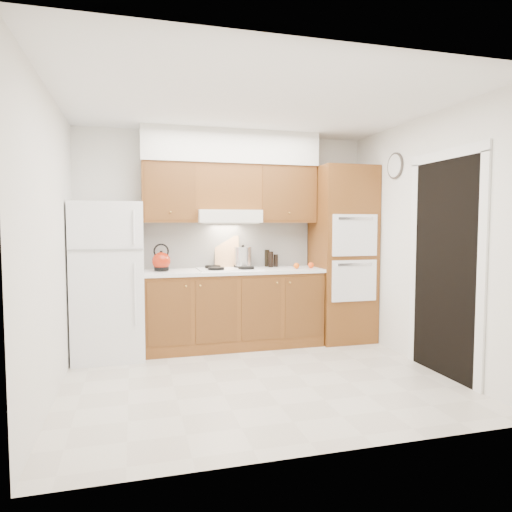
{
  "coord_description": "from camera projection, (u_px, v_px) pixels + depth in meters",
  "views": [
    {
      "loc": [
        -1.14,
        -4.13,
        1.48
      ],
      "look_at": [
        0.1,
        0.45,
        1.15
      ],
      "focal_mm": 32.0,
      "sensor_mm": 36.0,
      "label": 1
    }
  ],
  "objects": [
    {
      "name": "kettle",
      "position": [
        161.0,
        261.0,
        5.26
      ],
      "size": [
        0.26,
        0.26,
        0.21
      ],
      "primitive_type": "sphere",
      "rotation": [
        0.0,
        0.0,
        0.28
      ],
      "color": "maroon",
      "rests_on": "countertop"
    },
    {
      "name": "soffit",
      "position": [
        231.0,
        148.0,
        5.49
      ],
      "size": [
        2.13,
        0.36,
        0.4
      ],
      "primitive_type": "cube",
      "color": "silver",
      "rests_on": "wall_back"
    },
    {
      "name": "countertop",
      "position": [
        234.0,
        271.0,
        5.47
      ],
      "size": [
        2.13,
        0.62,
        0.04
      ],
      "primitive_type": "cube",
      "color": "white",
      "rests_on": "base_cabinets"
    },
    {
      "name": "base_cabinets",
      "position": [
        234.0,
        310.0,
        5.51
      ],
      "size": [
        2.11,
        0.6,
        0.9
      ],
      "primitive_type": "cube",
      "color": "brown",
      "rests_on": "floor"
    },
    {
      "name": "condiment_a",
      "position": [
        267.0,
        258.0,
        5.84
      ],
      "size": [
        0.06,
        0.06,
        0.22
      ],
      "primitive_type": "cylinder",
      "rotation": [
        0.0,
        0.0,
        0.04
      ],
      "color": "black",
      "rests_on": "countertop"
    },
    {
      "name": "condiment_b",
      "position": [
        271.0,
        259.0,
        5.74
      ],
      "size": [
        0.07,
        0.07,
        0.2
      ],
      "primitive_type": "cylinder",
      "rotation": [
        0.0,
        0.0,
        0.15
      ],
      "color": "black",
      "rests_on": "countertop"
    },
    {
      "name": "fridge",
      "position": [
        109.0,
        280.0,
        5.05
      ],
      "size": [
        0.75,
        0.72,
        1.72
      ],
      "primitive_type": "cube",
      "color": "white",
      "rests_on": "floor"
    },
    {
      "name": "upper_cab_left",
      "position": [
        169.0,
        193.0,
        5.35
      ],
      "size": [
        0.63,
        0.33,
        0.7
      ],
      "primitive_type": "cube",
      "color": "brown",
      "rests_on": "wall_back"
    },
    {
      "name": "orange_near",
      "position": [
        311.0,
        265.0,
        5.62
      ],
      "size": [
        0.09,
        0.09,
        0.07
      ],
      "primitive_type": "sphere",
      "rotation": [
        0.0,
        0.0,
        0.23
      ],
      "color": "#FF4E0D",
      "rests_on": "countertop"
    },
    {
      "name": "oven_cabinet",
      "position": [
        342.0,
        254.0,
        5.81
      ],
      "size": [
        0.7,
        0.65,
        2.2
      ],
      "primitive_type": "cube",
      "color": "brown",
      "rests_on": "floor"
    },
    {
      "name": "wall_clock",
      "position": [
        395.0,
        166.0,
        5.22
      ],
      "size": [
        0.02,
        0.3,
        0.3
      ],
      "primitive_type": "cylinder",
      "rotation": [
        0.0,
        1.57,
        0.0
      ],
      "color": "#3F3833",
      "rests_on": "wall_right"
    },
    {
      "name": "range_hood",
      "position": [
        228.0,
        216.0,
        5.49
      ],
      "size": [
        0.75,
        0.45,
        0.15
      ],
      "primitive_type": "cube",
      "color": "silver",
      "rests_on": "wall_back"
    },
    {
      "name": "floor",
      "position": [
        258.0,
        379.0,
        4.38
      ],
      "size": [
        3.6,
        3.6,
        0.0
      ],
      "primitive_type": "plane",
      "color": "beige",
      "rests_on": "ground"
    },
    {
      "name": "wall_back",
      "position": [
        226.0,
        239.0,
        5.73
      ],
      "size": [
        3.6,
        0.02,
        2.6
      ],
      "primitive_type": "cube",
      "color": "white",
      "rests_on": "floor"
    },
    {
      "name": "condiment_c",
      "position": [
        276.0,
        261.0,
        5.81
      ],
      "size": [
        0.06,
        0.06,
        0.16
      ],
      "primitive_type": "cylinder",
      "rotation": [
        0.0,
        0.0,
        0.03
      ],
      "color": "black",
      "rests_on": "countertop"
    },
    {
      "name": "backsplash",
      "position": [
        229.0,
        245.0,
        5.73
      ],
      "size": [
        2.11,
        0.03,
        0.56
      ],
      "primitive_type": "cube",
      "color": "white",
      "rests_on": "countertop"
    },
    {
      "name": "ceiling",
      "position": [
        258.0,
        103.0,
        4.2
      ],
      "size": [
        3.6,
        3.6,
        0.0
      ],
      "primitive_type": "plane",
      "color": "white",
      "rests_on": "wall_back"
    },
    {
      "name": "cutting_board",
      "position": [
        227.0,
        252.0,
        5.69
      ],
      "size": [
        0.31,
        0.14,
        0.39
      ],
      "primitive_type": "cube",
      "rotation": [
        -0.21,
        0.0,
        -0.12
      ],
      "color": "tan",
      "rests_on": "countertop"
    },
    {
      "name": "wall_left",
      "position": [
        51.0,
        246.0,
        3.82
      ],
      "size": [
        0.02,
        3.0,
        2.6
      ],
      "primitive_type": "cube",
      "color": "white",
      "rests_on": "floor"
    },
    {
      "name": "stock_pot",
      "position": [
        243.0,
        257.0,
        5.62
      ],
      "size": [
        0.22,
        0.22,
        0.22
      ],
      "primitive_type": "cylinder",
      "rotation": [
        0.0,
        0.0,
        0.03
      ],
      "color": "silver",
      "rests_on": "cooktop"
    },
    {
      "name": "wall_right",
      "position": [
        424.0,
        242.0,
        4.76
      ],
      "size": [
        0.02,
        3.0,
        2.6
      ],
      "primitive_type": "cube",
      "color": "white",
      "rests_on": "floor"
    },
    {
      "name": "doorway",
      "position": [
        444.0,
        269.0,
        4.43
      ],
      "size": [
        0.02,
        0.9,
        2.1
      ],
      "primitive_type": "cube",
      "color": "black",
      "rests_on": "floor"
    },
    {
      "name": "upper_cab_right",
      "position": [
        285.0,
        195.0,
        5.72
      ],
      "size": [
        0.73,
        0.33,
        0.7
      ],
      "primitive_type": "cube",
      "color": "brown",
      "rests_on": "wall_back"
    },
    {
      "name": "upper_cab_over_hood",
      "position": [
        227.0,
        188.0,
        5.52
      ],
      "size": [
        0.75,
        0.33,
        0.55
      ],
      "primitive_type": "cube",
      "color": "brown",
      "rests_on": "range_hood"
    },
    {
      "name": "cooktop",
      "position": [
        229.0,
        269.0,
        5.47
      ],
      "size": [
        0.74,
        0.5,
        0.01
      ],
      "primitive_type": "cube",
      "color": "white",
      "rests_on": "countertop"
    },
    {
      "name": "orange_far",
      "position": [
        296.0,
        266.0,
        5.55
      ],
      "size": [
        0.09,
        0.09,
        0.07
      ],
      "primitive_type": "sphere",
      "rotation": [
        0.0,
        0.0,
        0.26
      ],
      "color": "orange",
      "rests_on": "countertop"
    }
  ]
}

